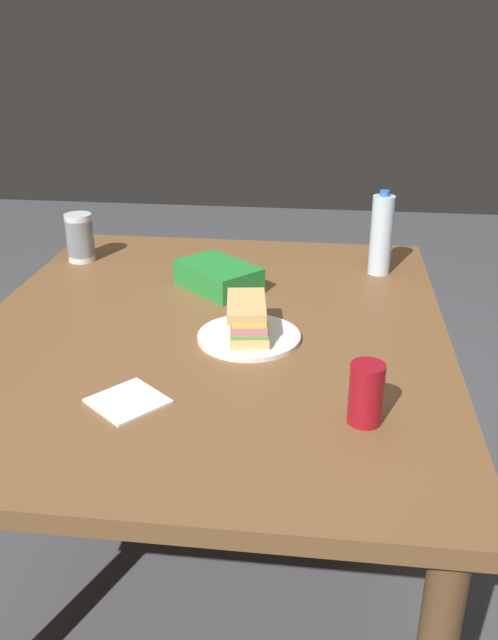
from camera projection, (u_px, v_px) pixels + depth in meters
ground_plane at (215, 559)px, 1.99m from camera, size 8.00×8.00×0.00m
dining_table at (210, 357)px, 1.71m from camera, size 1.43×1.17×0.76m
paper_plate at (249, 337)px, 1.61m from camera, size 0.25×0.25×0.01m
sandwich at (248, 318)px, 1.59m from camera, size 0.19×0.12×0.08m
soda_can_red at (366, 394)px, 1.26m from camera, size 0.07×0.07×0.12m
chip_bag at (218, 276)px, 1.90m from camera, size 0.27×0.27×0.07m
water_bottle_tall at (381, 235)px, 1.98m from camera, size 0.06×0.06×0.25m
plastic_cup_stack at (80, 238)px, 2.10m from camera, size 0.08×0.08×0.15m
paper_napkin at (128, 401)px, 1.35m from camera, size 0.18×0.18×0.01m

